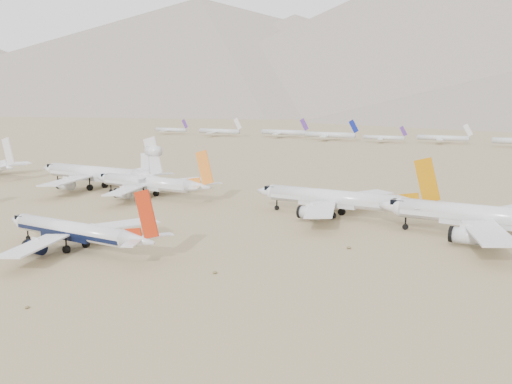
% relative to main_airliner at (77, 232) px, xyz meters
% --- Properties ---
extents(ground, '(7000.00, 7000.00, 0.00)m').
position_rel_main_airliner_xyz_m(ground, '(9.32, 0.64, -4.05)').
color(ground, olive).
rests_on(ground, ground).
extents(main_airliner, '(41.72, 40.75, 14.72)m').
position_rel_main_airliner_xyz_m(main_airliner, '(0.00, 0.00, 0.00)').
color(main_airliner, silver).
rests_on(main_airliner, ground).
extents(row2_navy_widebody, '(52.33, 51.17, 18.62)m').
position_rel_main_airliner_xyz_m(row2_navy_widebody, '(72.49, 55.87, 1.15)').
color(row2_navy_widebody, silver).
rests_on(row2_navy_widebody, ground).
extents(row2_gold_tail, '(49.25, 48.17, 17.54)m').
position_rel_main_airliner_xyz_m(row2_gold_tail, '(32.18, 60.94, 0.86)').
color(row2_gold_tail, silver).
rests_on(row2_gold_tail, ground).
extents(row2_orange_tail, '(46.46, 45.45, 16.57)m').
position_rel_main_airliner_xyz_m(row2_orange_tail, '(-32.24, 57.64, 0.60)').
color(row2_orange_tail, silver).
rests_on(row2_orange_tail, ground).
extents(row2_white_trijet, '(55.55, 54.29, 19.68)m').
position_rel_main_airliner_xyz_m(row2_white_trijet, '(-59.47, 61.12, 1.65)').
color(row2_white_trijet, silver).
rests_on(row2_white_trijet, ground).
extents(distant_storage_row, '(476.41, 56.06, 14.51)m').
position_rel_main_airliner_xyz_m(distant_storage_row, '(-43.81, 337.54, 0.36)').
color(distant_storage_row, silver).
rests_on(distant_storage_row, ground).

